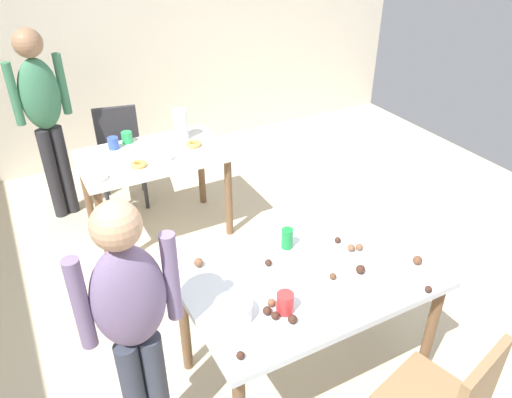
# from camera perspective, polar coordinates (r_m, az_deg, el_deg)

# --- Properties ---
(ground_plane) EXTENTS (6.40, 6.40, 0.00)m
(ground_plane) POSITION_cam_1_polar(r_m,az_deg,el_deg) (3.36, 4.67, -15.63)
(ground_plane) COLOR beige
(wall_back) EXTENTS (6.40, 0.10, 2.60)m
(wall_back) POSITION_cam_1_polar(r_m,az_deg,el_deg) (5.37, -14.13, 18.23)
(wall_back) COLOR beige
(wall_back) RESTS_ON ground_plane
(dining_table_near) EXTENTS (1.32, 0.84, 0.75)m
(dining_table_near) POSITION_cam_1_polar(r_m,az_deg,el_deg) (2.71, 6.14, -10.19)
(dining_table_near) COLOR silver
(dining_table_near) RESTS_ON ground_plane
(dining_table_far) EXTENTS (1.13, 0.70, 0.75)m
(dining_table_far) POSITION_cam_1_polar(r_m,az_deg,el_deg) (4.00, -11.70, 3.77)
(dining_table_far) COLOR white
(dining_table_far) RESTS_ON ground_plane
(chair_far_table) EXTENTS (0.47, 0.47, 0.87)m
(chair_far_table) POSITION_cam_1_polar(r_m,az_deg,el_deg) (4.66, -15.46, 5.45)
(chair_far_table) COLOR #2D2D33
(chair_far_table) RESTS_ON ground_plane
(person_girl_near) EXTENTS (0.45, 0.21, 1.49)m
(person_girl_near) POSITION_cam_1_polar(r_m,az_deg,el_deg) (2.27, -14.04, -13.38)
(person_girl_near) COLOR #383D4C
(person_girl_near) RESTS_ON ground_plane
(person_adult_far) EXTENTS (0.45, 0.26, 1.63)m
(person_adult_far) POSITION_cam_1_polar(r_m,az_deg,el_deg) (4.40, -23.35, 9.46)
(person_adult_far) COLOR #28282D
(person_adult_far) RESTS_ON ground_plane
(mixing_bowl) EXTENTS (0.18, 0.18, 0.09)m
(mixing_bowl) POSITION_cam_1_polar(r_m,az_deg,el_deg) (2.39, -2.63, -12.74)
(mixing_bowl) COLOR white
(mixing_bowl) RESTS_ON dining_table_near
(soda_can) EXTENTS (0.07, 0.07, 0.12)m
(soda_can) POSITION_cam_1_polar(r_m,az_deg,el_deg) (2.80, 3.62, -4.57)
(soda_can) COLOR #198438
(soda_can) RESTS_ON dining_table_near
(fork_near) EXTENTS (0.17, 0.02, 0.01)m
(fork_near) POSITION_cam_1_polar(r_m,az_deg,el_deg) (2.56, 12.04, -11.20)
(fork_near) COLOR silver
(fork_near) RESTS_ON dining_table_near
(cup_near_0) EXTENTS (0.08, 0.08, 0.11)m
(cup_near_0) POSITION_cam_1_polar(r_m,az_deg,el_deg) (2.41, 3.38, -11.90)
(cup_near_0) COLOR red
(cup_near_0) RESTS_ON dining_table_near
(cake_ball_0) EXTENTS (0.05, 0.05, 0.05)m
(cake_ball_0) POSITION_cam_1_polar(r_m,az_deg,el_deg) (2.38, 4.24, -13.69)
(cake_ball_0) COLOR #3D2319
(cake_ball_0) RESTS_ON dining_table_near
(cake_ball_1) EXTENTS (0.04, 0.04, 0.04)m
(cake_ball_1) POSITION_cam_1_polar(r_m,az_deg,el_deg) (2.23, -1.80, -17.62)
(cake_ball_1) COLOR #3D2319
(cake_ball_1) RESTS_ON dining_table_near
(cake_ball_2) EXTENTS (0.05, 0.05, 0.05)m
(cake_ball_2) POSITION_cam_1_polar(r_m,az_deg,el_deg) (2.84, 18.17, -6.74)
(cake_ball_2) COLOR brown
(cake_ball_2) RESTS_ON dining_table_near
(cake_ball_3) EXTENTS (0.05, 0.05, 0.05)m
(cake_ball_3) POSITION_cam_1_polar(r_m,az_deg,el_deg) (2.69, 11.98, -7.96)
(cake_ball_3) COLOR #3D2319
(cake_ball_3) RESTS_ON dining_table_near
(cake_ball_4) EXTENTS (0.04, 0.04, 0.04)m
(cake_ball_4) POSITION_cam_1_polar(r_m,az_deg,el_deg) (2.39, 2.24, -13.32)
(cake_ball_4) COLOR #3D2319
(cake_ball_4) RESTS_ON dining_table_near
(cake_ball_5) EXTENTS (0.04, 0.04, 0.04)m
(cake_ball_5) POSITION_cam_1_polar(r_m,az_deg,el_deg) (2.84, 10.95, -5.56)
(cake_ball_5) COLOR brown
(cake_ball_5) RESTS_ON dining_table_near
(cake_ball_6) EXTENTS (0.04, 0.04, 0.04)m
(cake_ball_6) POSITION_cam_1_polar(r_m,az_deg,el_deg) (2.63, 8.87, -8.82)
(cake_ball_6) COLOR brown
(cake_ball_6) RESTS_ON dining_table_near
(cake_ball_7) EXTENTS (0.04, 0.04, 0.04)m
(cake_ball_7) POSITION_cam_1_polar(r_m,az_deg,el_deg) (2.41, 1.29, -12.78)
(cake_ball_7) COLOR #3D2319
(cake_ball_7) RESTS_ON dining_table_near
(cake_ball_8) EXTENTS (0.05, 0.05, 0.05)m
(cake_ball_8) POSITION_cam_1_polar(r_m,az_deg,el_deg) (2.70, -6.65, -7.30)
(cake_ball_8) COLOR brown
(cake_ball_8) RESTS_ON dining_table_near
(cake_ball_9) EXTENTS (0.04, 0.04, 0.04)m
(cake_ball_9) POSITION_cam_1_polar(r_m,az_deg,el_deg) (2.69, 1.43, -7.36)
(cake_ball_9) COLOR #3D2319
(cake_ball_9) RESTS_ON dining_table_near
(cake_ball_10) EXTENTS (0.04, 0.04, 0.04)m
(cake_ball_10) POSITION_cam_1_polar(r_m,az_deg,el_deg) (2.67, 19.30, -9.83)
(cake_ball_10) COLOR #3D2319
(cake_ball_10) RESTS_ON dining_table_near
(cake_ball_11) EXTENTS (0.04, 0.04, 0.04)m
(cake_ball_11) POSITION_cam_1_polar(r_m,az_deg,el_deg) (2.86, 11.86, -5.45)
(cake_ball_11) COLOR brown
(cake_ball_11) RESTS_ON dining_table_near
(cake_ball_12) EXTENTS (0.04, 0.04, 0.04)m
(cake_ball_12) POSITION_cam_1_polar(r_m,az_deg,el_deg) (2.89, 9.42, -4.70)
(cake_ball_12) COLOR #3D2319
(cake_ball_12) RESTS_ON dining_table_near
(cake_ball_13) EXTENTS (0.04, 0.04, 0.04)m
(cake_ball_13) POSITION_cam_1_polar(r_m,az_deg,el_deg) (2.46, 1.81, -11.89)
(cake_ball_13) COLOR brown
(cake_ball_13) RESTS_ON dining_table_near
(pitcher_far) EXTENTS (0.12, 0.12, 0.25)m
(pitcher_far) POSITION_cam_1_polar(r_m,az_deg,el_deg) (4.11, -8.70, 8.53)
(pitcher_far) COLOR white
(pitcher_far) RESTS_ON dining_table_far
(cup_far_0) EXTENTS (0.09, 0.09, 0.09)m
(cup_far_0) POSITION_cam_1_polar(r_m,az_deg,el_deg) (4.15, -14.70, 6.91)
(cup_far_0) COLOR green
(cup_far_0) RESTS_ON dining_table_far
(cup_far_1) EXTENTS (0.08, 0.08, 0.10)m
(cup_far_1) POSITION_cam_1_polar(r_m,az_deg,el_deg) (4.08, -16.18, 6.23)
(cup_far_1) COLOR #3351B2
(cup_far_1) RESTS_ON dining_table_far
(donut_far_0) EXTENTS (0.13, 0.13, 0.04)m
(donut_far_0) POSITION_cam_1_polar(r_m,az_deg,el_deg) (3.66, -17.71, 2.48)
(donut_far_0) COLOR white
(donut_far_0) RESTS_ON dining_table_far
(donut_far_1) EXTENTS (0.13, 0.13, 0.04)m
(donut_far_1) POSITION_cam_1_polar(r_m,az_deg,el_deg) (4.00, -7.24, 6.34)
(donut_far_1) COLOR gold
(donut_far_1) RESTS_ON dining_table_far
(donut_far_2) EXTENTS (0.14, 0.14, 0.04)m
(donut_far_2) POSITION_cam_1_polar(r_m,az_deg,el_deg) (3.84, -10.43, 4.92)
(donut_far_2) COLOR white
(donut_far_2) RESTS_ON dining_table_far
(donut_far_3) EXTENTS (0.12, 0.12, 0.04)m
(donut_far_3) POSITION_cam_1_polar(r_m,az_deg,el_deg) (3.76, -13.41, 3.94)
(donut_far_3) COLOR gold
(donut_far_3) RESTS_ON dining_table_far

